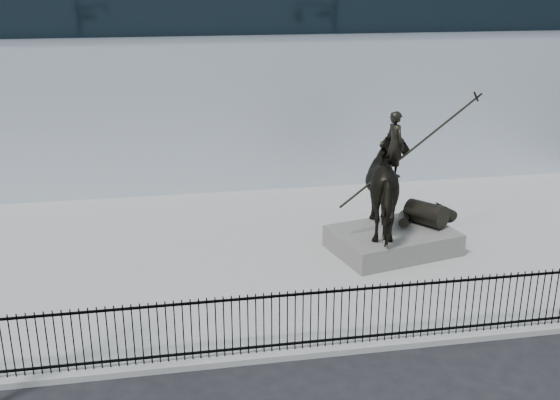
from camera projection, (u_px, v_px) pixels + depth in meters
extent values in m
plane|color=black|center=(316.00, 385.00, 14.02)|extent=(120.00, 120.00, 0.00)
cube|color=gray|center=(265.00, 252.00, 20.50)|extent=(30.00, 12.00, 0.15)
cube|color=#B5BCC5|center=(221.00, 59.00, 31.14)|extent=(44.00, 14.00, 9.00)
cube|color=black|center=(303.00, 342.00, 15.08)|extent=(22.00, 0.05, 0.05)
cube|color=black|center=(304.00, 294.00, 14.67)|extent=(22.00, 0.05, 0.05)
cube|color=black|center=(304.00, 319.00, 14.89)|extent=(22.00, 0.03, 1.50)
cube|color=#575650|center=(393.00, 241.00, 20.34)|extent=(4.10, 3.25, 0.68)
imported|color=black|center=(396.00, 186.00, 19.76)|extent=(3.04, 3.35, 2.89)
imported|color=black|center=(395.00, 144.00, 19.28)|extent=(0.62, 0.80, 1.95)
cylinder|color=black|center=(409.00, 152.00, 19.57)|extent=(4.54, 1.13, 2.94)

